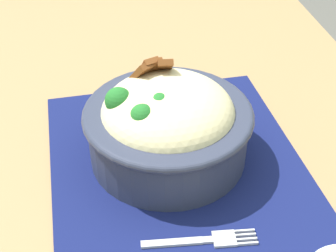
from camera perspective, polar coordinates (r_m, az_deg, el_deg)
The scene contains 4 objects.
table at distance 0.72m, azimuth -0.89°, elevation -9.09°, with size 1.19×0.76×0.78m.
placemat at distance 0.65m, azimuth 1.24°, elevation -5.00°, with size 0.40×0.33×0.00m, color #11194C.
bowl at distance 0.63m, azimuth -0.06°, elevation 0.35°, with size 0.24×0.24×0.13m.
fork at distance 0.57m, azimuth 4.34°, elevation -13.14°, with size 0.02×0.13×0.00m.
Camera 1 is at (0.49, -0.07, 1.22)m, focal length 52.26 mm.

